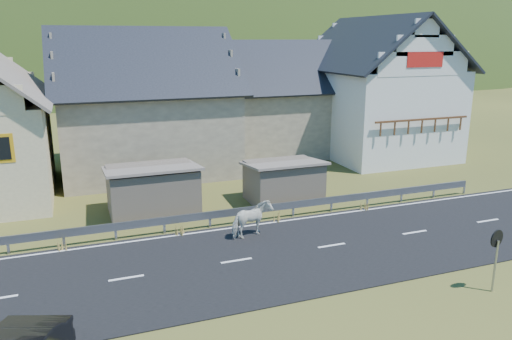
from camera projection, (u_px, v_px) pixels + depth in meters
name	position (u px, v px, depth m)	size (l,w,h in m)	color
ground	(236.00, 262.00, 18.54)	(160.00, 160.00, 0.00)	#3D411B
road	(236.00, 261.00, 18.54)	(60.00, 7.00, 0.04)	black
lane_markings	(236.00, 261.00, 18.53)	(60.00, 6.60, 0.01)	silver
guardrail	(210.00, 216.00, 21.73)	(28.10, 0.09, 0.75)	#93969B
shed_left	(153.00, 191.00, 23.47)	(4.30, 3.30, 2.40)	#6E5F52
shed_right	(283.00, 182.00, 25.24)	(3.80, 2.90, 2.20)	#6E5F52
house_stone_a	(144.00, 96.00, 30.61)	(10.80, 9.80, 8.90)	tan
house_stone_b	(281.00, 93.00, 35.89)	(9.80, 8.80, 8.10)	tan
house_white	(376.00, 82.00, 34.99)	(8.80, 10.80, 9.70)	silver
mountain	(100.00, 115.00, 188.40)	(440.00, 280.00, 260.00)	#273C10
horse	(252.00, 220.00, 20.63)	(1.76, 0.80, 1.48)	silver
traffic_mirror	(496.00, 247.00, 16.02)	(0.59, 0.20, 2.13)	#93969B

